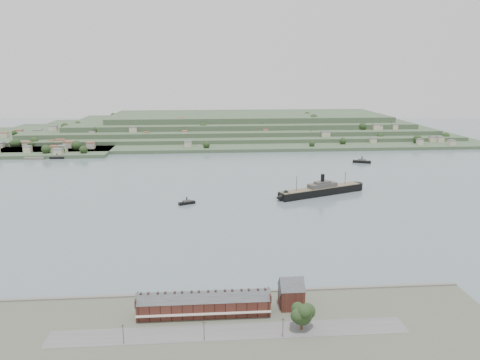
{
  "coord_description": "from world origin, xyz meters",
  "views": [
    {
      "loc": [
        -8.86,
        -345.54,
        102.04
      ],
      "look_at": [
        20.61,
        30.0,
        12.47
      ],
      "focal_mm": 35.0,
      "sensor_mm": 36.0,
      "label": 1
    }
  ],
  "objects": [
    {
      "name": "ferry_east",
      "position": [
        166.85,
        154.19,
        1.79
      ],
      "size": [
        20.42,
        12.51,
        7.43
      ],
      "color": "black",
      "rests_on": "ground"
    },
    {
      "name": "ferry_west",
      "position": [
        -179.89,
        206.3,
        1.52
      ],
      "size": [
        16.95,
        5.22,
        6.3
      ],
      "color": "black",
      "rests_on": "ground"
    },
    {
      "name": "gabled_building",
      "position": [
        27.5,
        -164.0,
        8.19
      ],
      "size": [
        10.4,
        10.18,
        14.09
      ],
      "color": "#401D17",
      "rests_on": "ground"
    },
    {
      "name": "tugboat",
      "position": [
        -22.71,
        4.31,
        1.45
      ],
      "size": [
        13.49,
        8.62,
        5.94
      ],
      "color": "black",
      "rests_on": "ground"
    },
    {
      "name": "far_peninsula",
      "position": [
        27.91,
        393.1,
        11.88
      ],
      "size": [
        760.0,
        309.0,
        30.0
      ],
      "color": "#3C5337",
      "rests_on": "ground"
    },
    {
      "name": "steamship",
      "position": [
        85.23,
        22.39,
        3.88
      ],
      "size": [
        83.04,
        42.12,
        21.04
      ],
      "color": "black",
      "rests_on": "ground"
    },
    {
      "name": "fig_tree",
      "position": [
        28.55,
        -182.63,
        8.99
      ],
      "size": [
        10.26,
        8.89,
        11.45
      ],
      "color": "#402D1D",
      "rests_on": "ground"
    },
    {
      "name": "near_shore",
      "position": [
        0.0,
        -186.75,
        1.01
      ],
      "size": [
        220.0,
        80.0,
        2.6
      ],
      "color": "#4C5142",
      "rests_on": "ground"
    },
    {
      "name": "ground",
      "position": [
        0.0,
        0.0,
        0.0
      ],
      "size": [
        1400.0,
        1400.0,
        0.0
      ],
      "primitive_type": "plane",
      "color": "slate",
      "rests_on": "ground"
    },
    {
      "name": "terrace_row",
      "position": [
        -10.0,
        -168.02,
        6.84
      ],
      "size": [
        55.6,
        9.8,
        11.07
      ],
      "color": "#401D17",
      "rests_on": "ground"
    }
  ]
}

